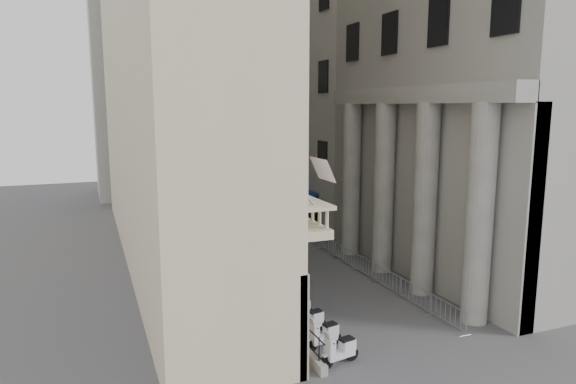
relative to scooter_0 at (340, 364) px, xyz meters
name	(u,v)px	position (x,y,z in m)	size (l,w,h in m)	color
far_building	(194,60)	(3.34, 43.36, 15.00)	(22.00, 10.00, 30.00)	#BAB8B0
iron_fence	(227,267)	(-0.96, 13.36, 0.00)	(0.30, 28.00, 1.40)	black
blue_awning	(302,227)	(7.49, 21.36, 0.00)	(1.60, 3.00, 3.00)	navy
flag	(320,363)	(-0.66, 0.36, 0.00)	(1.00, 1.40, 8.20)	#9E0C11
scooter_0	(340,364)	(0.00, 0.00, 0.00)	(0.56, 1.40, 1.50)	silver
scooter_1	(324,348)	(0.00, 1.45, 0.00)	(0.56, 1.40, 1.50)	silver
scooter_2	(310,334)	(0.00, 2.91, 0.00)	(0.56, 1.40, 1.50)	silver
scooter_3	(297,321)	(0.00, 4.36, 0.00)	(0.56, 1.40, 1.50)	silver
scooter_4	(286,309)	(0.00, 5.81, 0.00)	(0.56, 1.40, 1.50)	silver
scooter_5	(275,299)	(0.00, 7.27, 0.00)	(0.56, 1.40, 1.50)	silver
scooter_6	(266,290)	(0.00, 8.72, 0.00)	(0.56, 1.40, 1.50)	silver
scooter_7	(258,281)	(0.00, 10.17, 0.00)	(0.56, 1.40, 1.50)	silver
scooter_8	(250,274)	(0.00, 11.63, 0.00)	(0.56, 1.40, 1.50)	silver
scooter_9	(243,267)	(0.00, 13.08, 0.00)	(0.56, 1.40, 1.50)	silver
scooter_10	(237,260)	(0.00, 14.53, 0.00)	(0.56, 1.40, 1.50)	silver
scooter_11	(231,254)	(0.00, 15.99, 0.00)	(0.56, 1.40, 1.50)	silver
scooter_12	(226,249)	(0.00, 17.44, 0.00)	(0.56, 1.40, 1.50)	silver
scooter_13	(220,244)	(0.00, 18.89, 0.00)	(0.56, 1.40, 1.50)	silver
scooter_14	(216,239)	(0.00, 20.35, 0.00)	(0.56, 1.40, 1.50)	silver
scooter_15	(211,234)	(0.00, 21.80, 0.00)	(0.56, 1.40, 1.50)	silver
barrier_0	(447,325)	(6.17, 1.42, 0.00)	(0.60, 2.40, 1.10)	#A3A6AB
barrier_1	(415,306)	(6.17, 3.92, 0.00)	(0.60, 2.40, 1.10)	#A3A6AB
barrier_2	(387,289)	(6.17, 6.42, 0.00)	(0.60, 2.40, 1.10)	#A3A6AB
barrier_3	(364,275)	(6.17, 8.92, 0.00)	(0.60, 2.40, 1.10)	#A3A6AB
barrier_4	(344,263)	(6.17, 11.42, 0.00)	(0.60, 2.40, 1.10)	#A3A6AB
barrier_5	(327,253)	(6.17, 13.92, 0.00)	(0.60, 2.40, 1.10)	#A3A6AB
barrier_6	(312,244)	(6.17, 16.42, 0.00)	(0.60, 2.40, 1.10)	#A3A6AB
barrier_7	(299,236)	(6.17, 18.92, 0.00)	(0.60, 2.40, 1.10)	#A3A6AB
barrier_8	(287,229)	(6.17, 21.42, 0.00)	(0.60, 2.40, 1.10)	#A3A6AB
barrier_9	(277,222)	(6.17, 23.92, 0.00)	(0.60, 2.40, 1.10)	#A3A6AB
security_tent	(238,203)	(1.59, 19.79, 2.72)	(4.01, 4.01, 3.26)	silver
street_lamp	(211,167)	(0.44, 23.10, 5.10)	(2.59, 1.30, 8.53)	#94979C
info_kiosk	(226,249)	(-0.85, 13.83, 1.04)	(0.54, 1.01, 2.06)	black
pedestrian_a	(248,216)	(3.45, 23.36, 0.89)	(0.65, 0.43, 1.78)	#0F0D37
pedestrian_b	(271,217)	(4.91, 21.81, 0.99)	(0.96, 0.75, 1.98)	black
pedestrian_c	(209,201)	(2.00, 31.36, 0.81)	(0.79, 0.52, 1.62)	black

